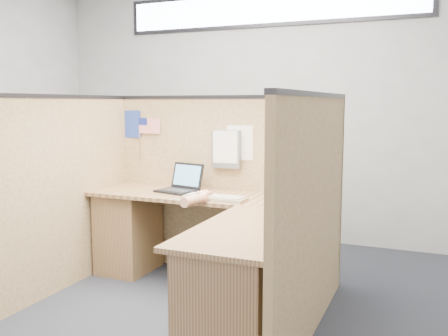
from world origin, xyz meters
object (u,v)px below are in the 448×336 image
at_px(mouse, 204,197).
at_px(keyboard, 215,198).
at_px(l_desk, 207,251).
at_px(laptop, 180,184).

bearing_deg(mouse, keyboard, 20.14).
xyz_separation_m(l_desk, keyboard, (-0.03, 0.22, 0.35)).
bearing_deg(l_desk, laptop, 134.95).
bearing_deg(laptop, mouse, -24.44).
bearing_deg(laptop, keyboard, -16.64).
bearing_deg(mouse, l_desk, -61.05).
relative_size(l_desk, mouse, 17.48).
xyz_separation_m(l_desk, mouse, (-0.11, 0.20, 0.36)).
distance_m(l_desk, mouse, 0.42).
height_order(l_desk, keyboard, keyboard).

